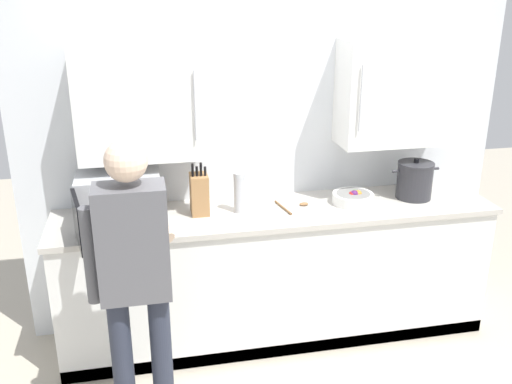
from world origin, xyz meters
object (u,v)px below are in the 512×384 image
object	(u,v)px
microwave_oven	(115,198)
person_figure	(134,271)
stock_pot	(415,180)
wooden_spoon	(293,206)
knife_block	(199,194)
thermos_flask	(239,192)
fruit_bowl	(353,197)

from	to	relation	value
microwave_oven	person_figure	world-z (taller)	person_figure
stock_pot	person_figure	xyz separation A→B (m)	(-1.87, -0.80, -0.07)
microwave_oven	wooden_spoon	xyz separation A→B (m)	(1.13, -0.01, -0.14)
person_figure	wooden_spoon	bearing A→B (deg)	37.78
wooden_spoon	knife_block	size ratio (longest dim) A/B	0.71
thermos_flask	stock_pot	bearing A→B (deg)	0.47
wooden_spoon	person_figure	size ratio (longest dim) A/B	0.15
microwave_oven	fruit_bowl	world-z (taller)	microwave_oven
knife_block	person_figure	world-z (taller)	person_figure
stock_pot	thermos_flask	distance (m)	1.21
microwave_oven	wooden_spoon	size ratio (longest dim) A/B	2.90
wooden_spoon	fruit_bowl	bearing A→B (deg)	-2.31
thermos_flask	person_figure	bearing A→B (deg)	-130.21
wooden_spoon	fruit_bowl	size ratio (longest dim) A/B	0.88
microwave_oven	knife_block	size ratio (longest dim) A/B	2.05
wooden_spoon	knife_block	world-z (taller)	knife_block
thermos_flask	knife_block	bearing A→B (deg)	174.00
microwave_oven	thermos_flask	bearing A→B (deg)	-1.16
stock_pot	thermos_flask	bearing A→B (deg)	-179.53
microwave_oven	stock_pot	size ratio (longest dim) A/B	2.08
thermos_flask	microwave_oven	bearing A→B (deg)	178.84
microwave_oven	knife_block	world-z (taller)	knife_block
stock_pot	person_figure	bearing A→B (deg)	-156.96
stock_pot	wooden_spoon	size ratio (longest dim) A/B	1.40
thermos_flask	wooden_spoon	distance (m)	0.38
thermos_flask	knife_block	xyz separation A→B (m)	(-0.25, 0.03, -0.00)
microwave_oven	person_figure	xyz separation A→B (m)	(0.10, -0.80, -0.09)
thermos_flask	person_figure	world-z (taller)	person_figure
microwave_oven	person_figure	size ratio (longest dim) A/B	0.42
wooden_spoon	person_figure	world-z (taller)	person_figure
microwave_oven	wooden_spoon	world-z (taller)	microwave_oven
wooden_spoon	person_figure	distance (m)	1.30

